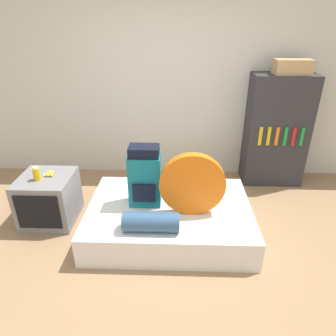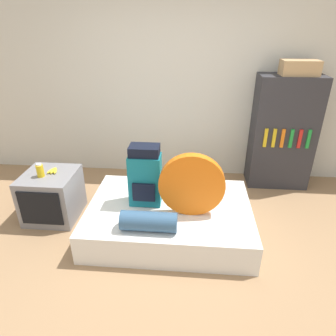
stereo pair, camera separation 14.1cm
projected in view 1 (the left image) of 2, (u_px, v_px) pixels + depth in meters
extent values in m
plane|color=#997551|center=(165.00, 260.00, 2.94)|extent=(16.00, 16.00, 0.00)
cube|color=silver|center=(171.00, 86.00, 4.10)|extent=(8.00, 0.05, 2.60)
cube|color=white|center=(170.00, 218.00, 3.30)|extent=(1.75, 1.24, 0.32)
cube|color=#14707F|center=(145.00, 180.00, 3.15)|extent=(0.33, 0.22, 0.56)
cube|color=black|center=(144.00, 151.00, 3.01)|extent=(0.31, 0.20, 0.10)
cube|color=black|center=(144.00, 193.00, 3.08)|extent=(0.23, 0.03, 0.20)
cylinder|color=orange|center=(192.00, 184.00, 2.97)|extent=(0.66, 0.09, 0.66)
cylinder|color=#33567A|center=(151.00, 222.00, 2.81)|extent=(0.53, 0.19, 0.19)
cube|color=gray|center=(49.00, 198.00, 3.43)|extent=(0.58, 0.58, 0.56)
cube|color=black|center=(38.00, 213.00, 3.16)|extent=(0.46, 0.02, 0.40)
cylinder|color=gold|center=(37.00, 174.00, 3.22)|extent=(0.08, 0.08, 0.14)
cylinder|color=white|center=(35.00, 168.00, 3.19)|extent=(0.05, 0.05, 0.02)
ellipsoid|color=yellow|center=(48.00, 173.00, 3.35)|extent=(0.08, 0.15, 0.03)
ellipsoid|color=yellow|center=(50.00, 173.00, 3.35)|extent=(0.03, 0.15, 0.03)
ellipsoid|color=yellow|center=(52.00, 173.00, 3.35)|extent=(0.08, 0.15, 0.03)
cube|color=#2D2D33|center=(276.00, 131.00, 4.08)|extent=(0.80, 0.41, 1.51)
cube|color=gold|center=(260.00, 136.00, 3.89)|extent=(0.04, 0.02, 0.25)
cube|color=gold|center=(269.00, 136.00, 3.89)|extent=(0.04, 0.02, 0.25)
cube|color=orange|center=(277.00, 136.00, 3.88)|extent=(0.04, 0.02, 0.25)
cube|color=#1E8E38|center=(285.00, 136.00, 3.88)|extent=(0.04, 0.02, 0.25)
cube|color=red|center=(294.00, 136.00, 3.88)|extent=(0.04, 0.02, 0.25)
cube|color=#1E8E38|center=(302.00, 137.00, 3.87)|extent=(0.04, 0.02, 0.25)
cube|color=tan|center=(292.00, 67.00, 3.66)|extent=(0.44, 0.25, 0.18)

